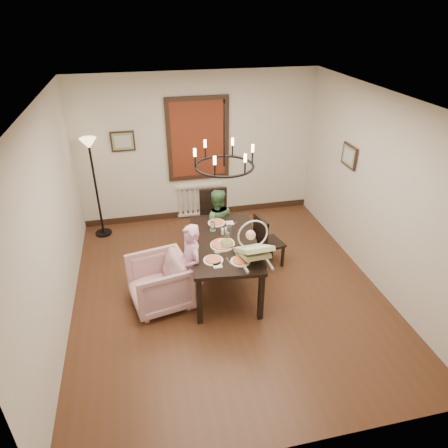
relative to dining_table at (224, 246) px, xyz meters
name	(u,v)px	position (x,y,z in m)	size (l,w,h in m)	color
room_shell	(222,197)	(0.02, 0.22, 0.70)	(4.51, 5.00, 2.81)	#4E2B1A
dining_table	(224,246)	(0.00, 0.00, 0.00)	(1.13, 1.78, 0.79)	black
chair_far	(216,222)	(0.09, 1.04, -0.16)	(0.47, 0.47, 1.08)	black
chair_right	(270,240)	(0.84, 0.40, -0.25)	(0.40, 0.40, 0.91)	black
armchair	(159,283)	(-0.99, -0.21, -0.34)	(0.78, 0.80, 0.73)	#CF9EA4
elderly_woman	(191,273)	(-0.53, -0.29, -0.18)	(0.38, 0.25, 1.05)	#E9A4CA
seated_man	(217,229)	(0.06, 0.86, -0.20)	(0.49, 0.38, 1.01)	#437042
baby_bouncer	(254,247)	(0.28, -0.55, 0.29)	(0.44, 0.61, 0.40)	#C2D08F
salad_bowl	(226,244)	(0.01, -0.12, 0.12)	(0.27, 0.27, 0.07)	white
pizza_platter	(222,245)	(-0.05, -0.11, 0.11)	(0.34, 0.34, 0.04)	tan
drinking_glass	(227,237)	(0.05, 0.01, 0.15)	(0.07, 0.07, 0.13)	silver
window_blinds	(198,139)	(0.02, 2.32, 0.90)	(1.00, 0.03, 1.40)	maroon
radiator	(200,200)	(0.02, 2.34, -0.35)	(0.92, 0.12, 0.62)	silver
picture_back	(123,141)	(-1.33, 2.33, 0.95)	(0.42, 0.03, 0.36)	black
picture_right	(349,156)	(2.23, 0.76, 0.95)	(0.42, 0.03, 0.36)	black
floor_lamp	(96,190)	(-1.88, 2.01, 0.20)	(0.30, 0.30, 1.80)	black
chandelier	(224,166)	(0.00, 0.00, 1.25)	(0.80, 0.80, 0.04)	black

